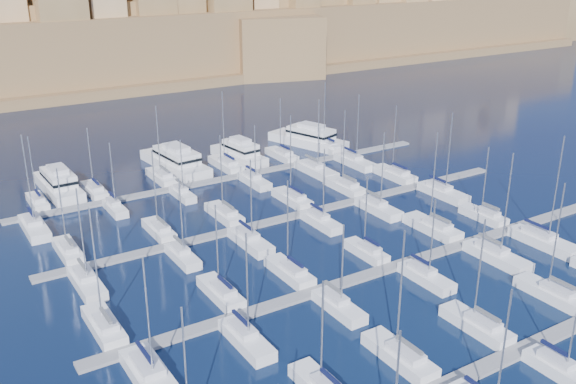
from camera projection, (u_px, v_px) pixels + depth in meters
ground at (339, 237)px, 95.80m from camera, size 600.00×600.00×0.00m
pontoon_near at (526, 348)px, 68.77m from camera, size 84.00×2.00×0.40m
pontoon_mid_near at (391, 267)px, 86.22m from camera, size 84.00×2.00×0.40m
pontoon_mid_far at (302, 214)px, 103.66m from camera, size 84.00×2.00×0.40m
pontoon_far at (238, 176)px, 121.11m from camera, size 84.00×2.00×0.40m
sailboat_2 at (400, 356)px, 66.54m from camera, size 2.81×9.35×15.07m
sailboat_3 at (477, 325)px, 72.01m from camera, size 2.71×9.05×13.75m
sailboat_4 at (552, 293)px, 78.62m from camera, size 2.77×9.24×15.27m
sailboat_9 at (561, 370)px, 64.26m from camera, size 2.40×8.01×11.45m
sailboat_12 at (104, 326)px, 71.80m from camera, size 2.73×9.09×15.14m
sailboat_13 at (221, 292)px, 78.85m from camera, size 2.62×8.75×12.45m
sailboat_14 at (290, 272)px, 83.90m from camera, size 2.66×8.88×13.56m
sailboat_15 at (366, 251)px, 89.61m from camera, size 2.35×7.84×11.97m
sailboat_16 at (433, 227)px, 97.33m from camera, size 3.06×10.19×15.80m
sailboat_17 at (484, 216)px, 101.66m from camera, size 2.50×8.35×12.26m
sailboat_18 at (151, 377)px, 63.16m from camera, size 3.18×10.59×14.49m
sailboat_19 at (246, 339)px, 69.42m from camera, size 2.62×8.75×13.81m
sailboat_20 at (338, 306)px, 75.88m from camera, size 2.45×8.18×11.71m
sailboat_21 at (426, 277)px, 82.65m from camera, size 2.53×8.43×11.92m
sailboat_22 at (496, 256)px, 88.18m from camera, size 3.00×10.00×16.04m
sailboat_23 at (544, 241)px, 92.68m from camera, size 3.21×10.69×16.99m
sailboat_24 at (68, 251)px, 89.81m from camera, size 2.56×8.55×13.05m
sailboat_25 at (159, 230)px, 96.42m from camera, size 2.52×8.40×13.41m
sailboat_26 at (225, 214)px, 102.27m from camera, size 2.76×9.21×13.90m
sailboat_27 at (292, 198)px, 108.63m from camera, size 2.76×9.21×15.38m
sailboat_28 at (345, 186)px, 114.21m from camera, size 2.82×9.40×14.75m
sailboat_29 at (394, 174)px, 120.27m from camera, size 2.97×9.89×14.16m
sailboat_30 at (87, 283)px, 81.15m from camera, size 2.76×9.22×14.00m
sailboat_31 at (182, 256)px, 88.31m from camera, size 2.36×7.85×12.51m
sailboat_32 at (250, 241)px, 92.76m from camera, size 2.83×9.43×13.55m
sailboat_33 at (321, 221)px, 99.49m from camera, size 2.55×8.49×12.89m
sailboat_34 at (378, 208)px, 104.65m from camera, size 2.79×9.30×13.89m
sailboat_35 at (443, 192)px, 111.38m from camera, size 3.01×10.03×15.31m
sailboat_36 at (38, 202)px, 107.27m from camera, size 2.39×7.96×12.19m
sailboat_37 at (95, 190)px, 112.36m from camera, size 2.62×8.73×12.17m
sailboat_38 at (162, 177)px, 118.94m from camera, size 2.85×9.51×14.39m
sailboat_39 at (226, 164)px, 125.83m from camera, size 3.03×10.11×15.41m
sailboat_40 at (282, 155)px, 131.71m from camera, size 2.75×9.16×12.71m
sailboat_41 at (325, 147)px, 137.23m from camera, size 2.80×9.32×14.81m
sailboat_42 at (34, 227)px, 97.37m from camera, size 2.99×9.97×15.72m
sailboat_43 at (115, 208)px, 104.81m from camera, size 2.20×7.34×12.18m
sailboat_44 at (182, 194)px, 110.74m from camera, size 2.18×7.26×10.82m
sailboat_45 at (254, 181)px, 117.07m from camera, size 2.59×8.62×11.55m
sailboat_46 at (316, 170)px, 122.61m from camera, size 3.24×10.79×14.87m
sailboat_47 at (354, 162)px, 127.52m from camera, size 3.08×10.26×14.69m
motor_yacht_a at (59, 184)px, 112.70m from camera, size 5.34×16.36×5.25m
motor_yacht_b at (176, 160)px, 125.10m from camera, size 7.52×19.73×5.25m
motor_yacht_c at (240, 153)px, 129.77m from camera, size 5.98×15.09×5.25m
motor_yacht_d at (309, 138)px, 140.16m from camera, size 11.02×19.16×5.25m
fortified_city at (64, 31)px, 213.62m from camera, size 460.00×108.95×59.52m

